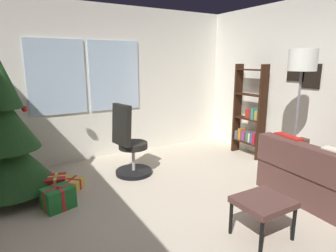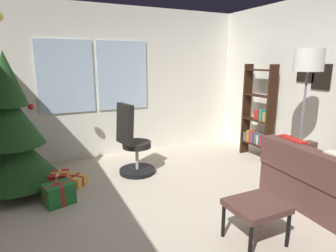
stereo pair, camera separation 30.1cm
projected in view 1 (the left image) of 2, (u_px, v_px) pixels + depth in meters
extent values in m
cube|color=#C3B59E|center=(192.00, 227.00, 3.09)|extent=(4.83, 5.23, 0.10)
cube|color=silver|center=(107.00, 83.00, 5.02)|extent=(4.83, 0.10, 2.66)
cube|color=silver|center=(57.00, 77.00, 4.52)|extent=(0.90, 0.03, 1.20)
cube|color=silver|center=(115.00, 76.00, 4.99)|extent=(0.90, 0.03, 1.20)
cube|color=black|center=(311.00, 76.00, 4.24)|extent=(0.02, 0.29, 0.36)
cube|color=black|center=(296.00, 72.00, 4.45)|extent=(0.02, 0.30, 0.29)
cube|color=#52342E|center=(326.00, 167.00, 3.12)|extent=(0.32, 1.87, 0.35)
cube|color=#52342E|center=(285.00, 148.00, 4.03)|extent=(0.86, 0.20, 0.20)
cube|color=#B51E18|center=(287.00, 150.00, 3.72)|extent=(0.19, 0.41, 0.40)
cube|color=#52342E|center=(263.00, 202.00, 2.75)|extent=(0.51, 0.45, 0.06)
cylinder|color=black|center=(261.00, 238.00, 2.52)|extent=(0.04, 0.04, 0.35)
cylinder|color=black|center=(294.00, 224.00, 2.75)|extent=(0.04, 0.04, 0.35)
cylinder|color=black|center=(231.00, 218.00, 2.85)|extent=(0.04, 0.04, 0.35)
cylinder|color=black|center=(262.00, 206.00, 3.08)|extent=(0.04, 0.04, 0.35)
cylinder|color=#4C331E|center=(14.00, 192.00, 3.61)|extent=(0.12, 0.12, 0.16)
cone|color=#1D421C|center=(9.00, 161.00, 3.52)|extent=(1.07, 1.07, 0.68)
cone|color=#1D421C|center=(4.00, 122.00, 3.40)|extent=(0.77, 0.77, 0.68)
sphere|color=red|center=(25.00, 109.00, 3.59)|extent=(0.08, 0.08, 0.08)
sphere|color=silver|center=(19.00, 142.00, 3.86)|extent=(0.06, 0.06, 0.06)
cube|color=red|center=(57.00, 186.00, 3.66)|extent=(0.30, 0.31, 0.27)
cube|color=#EAD84C|center=(57.00, 186.00, 3.66)|extent=(0.10, 0.26, 0.28)
cube|color=#EAD84C|center=(57.00, 186.00, 3.66)|extent=(0.25, 0.10, 0.28)
cube|color=#1E722D|center=(58.00, 198.00, 3.36)|extent=(0.39, 0.34, 0.26)
cube|color=red|center=(58.00, 198.00, 3.36)|extent=(0.34, 0.13, 0.26)
cube|color=red|center=(58.00, 198.00, 3.36)|extent=(0.11, 0.27, 0.26)
cube|color=gold|center=(72.00, 184.00, 3.88)|extent=(0.36, 0.36, 0.14)
cube|color=#B21919|center=(72.00, 184.00, 3.88)|extent=(0.22, 0.21, 0.15)
cube|color=#B21919|center=(72.00, 184.00, 3.88)|extent=(0.20, 0.21, 0.15)
cylinder|color=black|center=(134.00, 172.00, 4.41)|extent=(0.56, 0.56, 0.06)
cylinder|color=#B2B2B7|center=(133.00, 158.00, 4.36)|extent=(0.05, 0.05, 0.40)
cylinder|color=black|center=(133.00, 145.00, 4.31)|extent=(0.44, 0.44, 0.09)
cube|color=black|center=(122.00, 125.00, 4.11)|extent=(0.19, 0.41, 0.60)
cube|color=black|center=(262.00, 114.00, 4.86)|extent=(0.18, 0.04, 1.66)
cube|color=black|center=(237.00, 109.00, 5.37)|extent=(0.18, 0.04, 1.66)
cube|color=black|center=(247.00, 142.00, 5.25)|extent=(0.18, 0.56, 0.02)
cube|color=black|center=(249.00, 119.00, 5.15)|extent=(0.18, 0.56, 0.02)
cube|color=black|center=(250.00, 95.00, 5.05)|extent=(0.18, 0.56, 0.02)
cube|color=black|center=(252.00, 70.00, 4.95)|extent=(0.18, 0.56, 0.02)
cube|color=#A51925|center=(256.00, 138.00, 5.05)|extent=(0.17, 0.06, 0.20)
cube|color=#2A4A90|center=(253.00, 138.00, 5.12)|extent=(0.14, 0.06, 0.19)
cube|color=beige|center=(251.00, 138.00, 5.17)|extent=(0.14, 0.04, 0.17)
cube|color=#3A6441|center=(249.00, 137.00, 5.23)|extent=(0.13, 0.06, 0.18)
cube|color=#753671|center=(245.00, 136.00, 5.29)|extent=(0.15, 0.08, 0.18)
cube|color=#B16620|center=(242.00, 134.00, 5.35)|extent=(0.16, 0.06, 0.21)
cube|color=#455354|center=(239.00, 134.00, 5.42)|extent=(0.17, 0.07, 0.16)
cube|color=olive|center=(258.00, 115.00, 4.96)|extent=(0.15, 0.06, 0.17)
cube|color=teal|center=(255.00, 114.00, 5.00)|extent=(0.17, 0.04, 0.21)
cube|color=maroon|center=(253.00, 114.00, 5.07)|extent=(0.15, 0.07, 0.17)
cube|color=#A9241C|center=(249.00, 114.00, 5.14)|extent=(0.14, 0.08, 0.16)
cylinder|color=slate|center=(290.00, 184.00, 4.01)|extent=(0.28, 0.28, 0.03)
cylinder|color=slate|center=(295.00, 130.00, 3.83)|extent=(0.03, 0.03, 1.56)
cylinder|color=silver|center=(303.00, 60.00, 3.62)|extent=(0.36, 0.36, 0.28)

